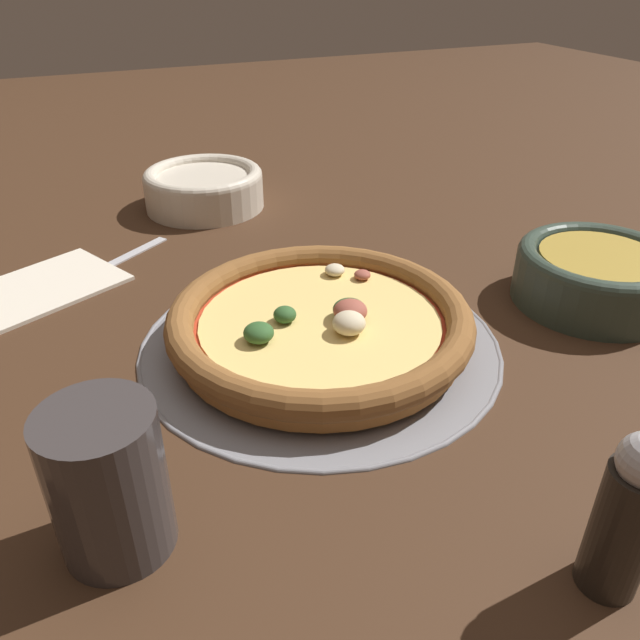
% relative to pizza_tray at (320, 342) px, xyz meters
% --- Properties ---
extents(ground_plane, '(3.00, 3.00, 0.00)m').
position_rel_pizza_tray_xyz_m(ground_plane, '(0.00, 0.00, -0.00)').
color(ground_plane, '#3D2616').
extents(pizza_tray, '(0.32, 0.32, 0.01)m').
position_rel_pizza_tray_xyz_m(pizza_tray, '(0.00, 0.00, 0.00)').
color(pizza_tray, gray).
rests_on(pizza_tray, ground_plane).
extents(pizza, '(0.27, 0.27, 0.04)m').
position_rel_pizza_tray_xyz_m(pizza, '(0.00, -0.00, 0.02)').
color(pizza, '#A86B33').
rests_on(pizza, pizza_tray).
extents(bowl_near, '(0.16, 0.16, 0.06)m').
position_rel_pizza_tray_xyz_m(bowl_near, '(0.28, -0.03, 0.03)').
color(bowl_near, '#334238').
rests_on(bowl_near, ground_plane).
extents(bowl_far, '(0.16, 0.16, 0.05)m').
position_rel_pizza_tray_xyz_m(bowl_far, '(-0.01, 0.38, 0.03)').
color(bowl_far, beige).
rests_on(bowl_far, ground_plane).
extents(drinking_cup, '(0.07, 0.07, 0.10)m').
position_rel_pizza_tray_xyz_m(drinking_cup, '(-0.20, -0.15, 0.05)').
color(drinking_cup, '#383333').
rests_on(drinking_cup, ground_plane).
extents(napkin, '(0.20, 0.17, 0.01)m').
position_rel_pizza_tray_xyz_m(napkin, '(-0.23, 0.21, 0.00)').
color(napkin, beige).
rests_on(napkin, ground_plane).
extents(fork, '(0.16, 0.12, 0.00)m').
position_rel_pizza_tray_xyz_m(fork, '(-0.17, 0.23, -0.00)').
color(fork, '#B7B7BC').
rests_on(fork, ground_plane).
extents(pepper_shaker, '(0.03, 0.03, 0.11)m').
position_rel_pizza_tray_xyz_m(pepper_shaker, '(0.05, -0.29, 0.05)').
color(pepper_shaker, black).
rests_on(pepper_shaker, ground_plane).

